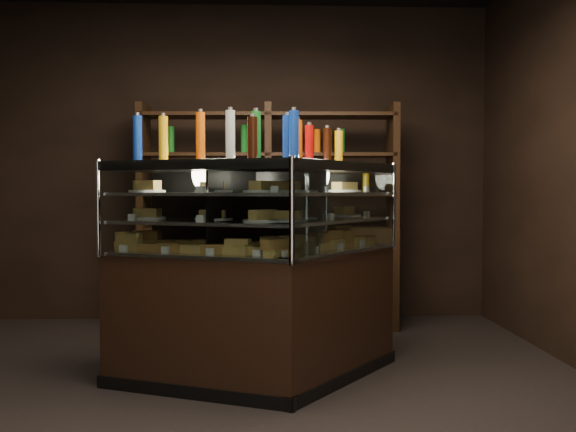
% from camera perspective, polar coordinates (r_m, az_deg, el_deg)
% --- Properties ---
extents(ground, '(5.00, 5.00, 0.00)m').
position_cam_1_polar(ground, '(3.91, -7.34, -16.23)').
color(ground, black).
rests_on(ground, ground).
extents(room_shell, '(5.02, 5.02, 3.01)m').
position_cam_1_polar(room_shell, '(3.77, -7.50, 13.01)').
color(room_shell, black).
rests_on(room_shell, ground).
extents(display_case, '(2.00, 1.44, 1.43)m').
position_cam_1_polar(display_case, '(4.21, -2.34, -8.09)').
color(display_case, black).
rests_on(display_case, ground).
extents(food_display, '(1.65, 1.05, 0.44)m').
position_cam_1_polar(food_display, '(4.14, -2.32, -0.43)').
color(food_display, '#D08D4A').
rests_on(food_display, display_case).
extents(bottles_top, '(1.48, 0.91, 0.30)m').
position_cam_1_polar(bottles_top, '(4.16, -2.37, 6.78)').
color(bottles_top, '#B20C0A').
rests_on(bottles_top, display_case).
extents(potted_conifer, '(0.34, 0.34, 0.73)m').
position_cam_1_polar(potted_conifer, '(5.15, 3.97, -6.84)').
color(potted_conifer, black).
rests_on(potted_conifer, ground).
extents(back_shelving, '(2.30, 0.49, 2.00)m').
position_cam_1_polar(back_shelving, '(5.77, -1.73, -3.91)').
color(back_shelving, black).
rests_on(back_shelving, ground).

